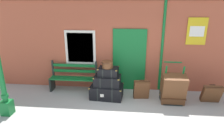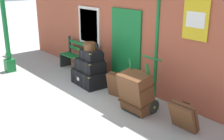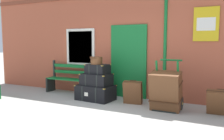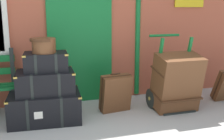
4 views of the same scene
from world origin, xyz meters
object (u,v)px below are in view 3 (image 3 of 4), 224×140
object	(u,v)px
porters_trolley	(167,98)
suitcase_tan	(220,102)
steamer_trunk_top	(98,69)
suitcase_oxblood	(133,93)
round_hatbox	(96,60)
large_brown_trunk	(166,91)
platform_bench	(70,79)
steamer_trunk_base	(96,92)
steamer_trunk_middle	(96,79)

from	to	relation	value
porters_trolley	suitcase_tan	world-z (taller)	porters_trolley
steamer_trunk_top	suitcase_oxblood	bearing A→B (deg)	0.37
round_hatbox	suitcase_tan	distance (m)	3.26
round_hatbox	steamer_trunk_top	bearing A→B (deg)	54.03
large_brown_trunk	suitcase_oxblood	xyz separation A→B (m)	(-0.93, 0.25, -0.17)
platform_bench	porters_trolley	xyz separation A→B (m)	(3.22, -0.49, -0.17)
platform_bench	steamer_trunk_base	world-z (taller)	platform_bench
steamer_trunk_middle	platform_bench	bearing A→B (deg)	159.69
steamer_trunk_middle	steamer_trunk_top	size ratio (longest dim) A/B	1.31
round_hatbox	suitcase_oxblood	world-z (taller)	round_hatbox
steamer_trunk_base	large_brown_trunk	world-z (taller)	large_brown_trunk
steamer_trunk_base	suitcase_tan	world-z (taller)	suitcase_tan
suitcase_oxblood	suitcase_tan	bearing A→B (deg)	-2.48
steamer_trunk_base	suitcase_tan	size ratio (longest dim) A/B	1.80
platform_bench	round_hatbox	xyz separation A→B (m)	(1.22, -0.45, 0.67)
platform_bench	steamer_trunk_top	bearing A→B (deg)	-18.73
round_hatbox	large_brown_trunk	world-z (taller)	round_hatbox
steamer_trunk_top	round_hatbox	world-z (taller)	round_hatbox
suitcase_oxblood	steamer_trunk_top	bearing A→B (deg)	-179.63
large_brown_trunk	suitcase_tan	distance (m)	1.19
steamer_trunk_middle	porters_trolley	world-z (taller)	porters_trolley
platform_bench	steamer_trunk_base	distance (m)	1.30
steamer_trunk_middle	large_brown_trunk	xyz separation A→B (m)	(2.00, -0.21, -0.11)
large_brown_trunk	suitcase_tan	size ratio (longest dim) A/B	1.61
steamer_trunk_base	suitcase_tan	distance (m)	3.19
steamer_trunk_base	porters_trolley	xyz separation A→B (m)	(2.02, -0.02, 0.06)
steamer_trunk_base	large_brown_trunk	distance (m)	2.05
steamer_trunk_middle	suitcase_tan	bearing A→B (deg)	-0.98
large_brown_trunk	suitcase_oxblood	world-z (taller)	large_brown_trunk
round_hatbox	porters_trolley	bearing A→B (deg)	-1.06
large_brown_trunk	platform_bench	bearing A→B (deg)	168.33
steamer_trunk_base	steamer_trunk_top	bearing A→B (deg)	40.83
round_hatbox	suitcase_tan	bearing A→B (deg)	-1.00
steamer_trunk_middle	large_brown_trunk	world-z (taller)	large_brown_trunk
porters_trolley	suitcase_tan	distance (m)	1.16
suitcase_tan	round_hatbox	bearing A→B (deg)	179.00
large_brown_trunk	suitcase_tan	xyz separation A→B (m)	(1.16, 0.16, -0.18)
platform_bench	suitcase_tan	xyz separation A→B (m)	(4.38, -0.51, -0.15)
round_hatbox	steamer_trunk_base	bearing A→B (deg)	-154.38
steamer_trunk_base	large_brown_trunk	bearing A→B (deg)	-5.66
steamer_trunk_base	platform_bench	bearing A→B (deg)	158.80
steamer_trunk_top	large_brown_trunk	xyz separation A→B (m)	(1.97, -0.24, -0.40)
porters_trolley	suitcase_oxblood	size ratio (longest dim) A/B	1.91
suitcase_oxblood	steamer_trunk_base	bearing A→B (deg)	-177.46
suitcase_tan	steamer_trunk_middle	bearing A→B (deg)	179.02
large_brown_trunk	suitcase_oxblood	distance (m)	0.97
steamer_trunk_base	large_brown_trunk	size ratio (longest dim) A/B	1.12
steamer_trunk_middle	large_brown_trunk	bearing A→B (deg)	-6.08
large_brown_trunk	suitcase_oxblood	bearing A→B (deg)	164.94
steamer_trunk_top	steamer_trunk_middle	bearing A→B (deg)	-129.97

